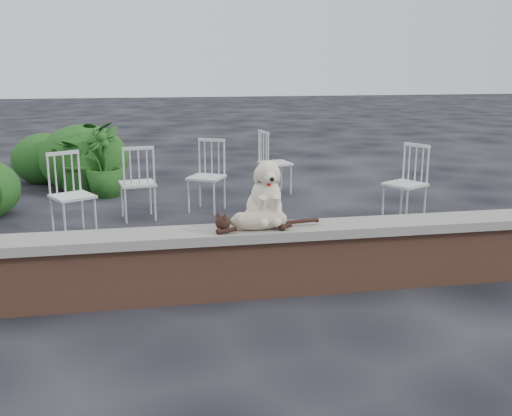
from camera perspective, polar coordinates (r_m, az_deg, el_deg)
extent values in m
plane|color=black|center=(5.09, -2.40, -8.33)|extent=(60.00, 60.00, 0.00)
cube|color=brown|center=(5.01, -2.43, -5.68)|extent=(6.00, 0.30, 0.50)
cube|color=slate|center=(4.92, -2.46, -2.49)|extent=(6.20, 0.40, 0.08)
imported|color=#1D4212|center=(9.25, -16.57, 4.66)|extent=(1.28, 1.24, 1.08)
imported|color=#1D4212|center=(8.92, -14.42, 4.29)|extent=(0.81, 0.81, 1.02)
ellipsoid|color=#1D4212|center=(9.53, -16.16, 4.55)|extent=(1.34, 1.23, 1.06)
ellipsoid|color=#1D4212|center=(10.35, -19.59, 4.45)|extent=(1.07, 0.98, 0.85)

